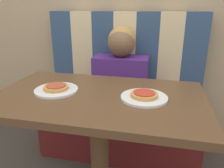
# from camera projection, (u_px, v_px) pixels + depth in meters

# --- Properties ---
(booth_seat) EXTENTS (1.25, 0.46, 0.42)m
(booth_seat) POSITION_uv_depth(u_px,v_px,m) (120.00, 128.00, 1.83)
(booth_seat) COLOR #5B1919
(booth_seat) RESTS_ON ground_plane
(booth_backrest) EXTENTS (1.25, 0.10, 0.72)m
(booth_backrest) POSITION_uv_depth(u_px,v_px,m) (125.00, 57.00, 1.81)
(booth_backrest) COLOR navy
(booth_backrest) RESTS_ON booth_seat
(dining_table) EXTENTS (1.04, 0.62, 0.76)m
(dining_table) POSITION_uv_depth(u_px,v_px,m) (99.00, 115.00, 1.12)
(dining_table) COLOR brown
(dining_table) RESTS_ON ground_plane
(person) EXTENTS (0.41, 0.23, 0.62)m
(person) POSITION_uv_depth(u_px,v_px,m) (121.00, 69.00, 1.66)
(person) COLOR #4C237A
(person) RESTS_ON booth_seat
(plate_left) EXTENTS (0.22, 0.22, 0.01)m
(plate_left) POSITION_uv_depth(u_px,v_px,m) (56.00, 90.00, 1.12)
(plate_left) COLOR white
(plate_left) RESTS_ON dining_table
(plate_right) EXTENTS (0.22, 0.22, 0.01)m
(plate_right) POSITION_uv_depth(u_px,v_px,m) (144.00, 98.00, 1.03)
(plate_right) COLOR white
(plate_right) RESTS_ON dining_table
(pizza_left) EXTENTS (0.13, 0.13, 0.02)m
(pizza_left) POSITION_uv_depth(u_px,v_px,m) (56.00, 87.00, 1.12)
(pizza_left) COLOR #C68E47
(pizza_left) RESTS_ON plate_left
(pizza_right) EXTENTS (0.13, 0.13, 0.02)m
(pizza_right) POSITION_uv_depth(u_px,v_px,m) (144.00, 95.00, 1.02)
(pizza_right) COLOR #C68E47
(pizza_right) RESTS_ON plate_right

